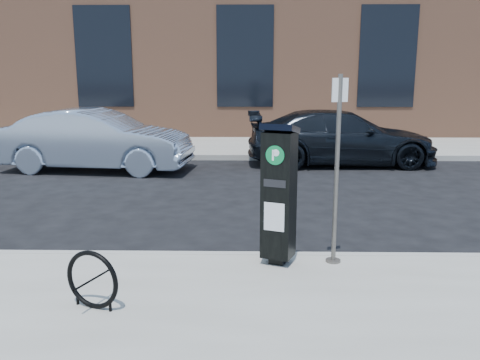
{
  "coord_description": "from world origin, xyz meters",
  "views": [
    {
      "loc": [
        0.16,
        -6.39,
        2.52
      ],
      "look_at": [
        0.03,
        0.5,
        1.03
      ],
      "focal_mm": 38.0,
      "sensor_mm": 36.0,
      "label": 1
    }
  ],
  "objects_px": {
    "bike_rack": "(92,280)",
    "car_silver": "(97,140)",
    "sign_pole": "(337,172)",
    "parking_kiosk": "(279,193)",
    "car_dark": "(341,138)"
  },
  "relations": [
    {
      "from": "sign_pole",
      "to": "car_dark",
      "type": "bearing_deg",
      "value": 60.57
    },
    {
      "from": "sign_pole",
      "to": "car_silver",
      "type": "xyz_separation_m",
      "value": [
        -4.96,
        6.7,
        -0.52
      ]
    },
    {
      "from": "car_silver",
      "to": "car_dark",
      "type": "distance_m",
      "value": 6.48
    },
    {
      "from": "car_silver",
      "to": "car_dark",
      "type": "relative_size",
      "value": 0.94
    },
    {
      "from": "parking_kiosk",
      "to": "car_dark",
      "type": "xyz_separation_m",
      "value": [
        2.14,
        7.75,
        -0.32
      ]
    },
    {
      "from": "parking_kiosk",
      "to": "sign_pole",
      "type": "xyz_separation_m",
      "value": [
        0.7,
        0.05,
        0.25
      ]
    },
    {
      "from": "sign_pole",
      "to": "car_dark",
      "type": "height_order",
      "value": "sign_pole"
    },
    {
      "from": "parking_kiosk",
      "to": "bike_rack",
      "type": "xyz_separation_m",
      "value": [
        -1.95,
        -1.28,
        -0.6
      ]
    },
    {
      "from": "sign_pole",
      "to": "car_silver",
      "type": "relative_size",
      "value": 0.49
    },
    {
      "from": "sign_pole",
      "to": "bike_rack",
      "type": "distance_m",
      "value": 3.08
    },
    {
      "from": "parking_kiosk",
      "to": "sign_pole",
      "type": "bearing_deg",
      "value": 26.25
    },
    {
      "from": "car_dark",
      "to": "parking_kiosk",
      "type": "bearing_deg",
      "value": 163.22
    },
    {
      "from": "bike_rack",
      "to": "car_silver",
      "type": "bearing_deg",
      "value": 127.28
    },
    {
      "from": "bike_rack",
      "to": "car_dark",
      "type": "height_order",
      "value": "car_dark"
    },
    {
      "from": "car_dark",
      "to": "car_silver",
      "type": "bearing_deg",
      "value": 97.56
    }
  ]
}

